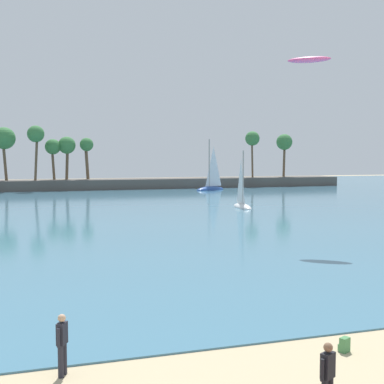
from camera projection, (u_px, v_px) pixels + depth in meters
name	position (u px, v px, depth m)	size (l,w,h in m)	color
sea	(59.00, 199.00, 70.13)	(220.00, 116.11, 0.06)	teal
palm_headland	(51.00, 175.00, 86.97)	(107.50, 6.07, 11.85)	#514C47
person_rigging_by_gear	(328.00, 376.00, 11.42)	(0.50, 0.33, 1.67)	black
person_at_waterline	(62.00, 343.00, 13.48)	(0.33, 0.50, 1.67)	#23232D
backpack_near_kite	(344.00, 345.00, 15.18)	(0.36, 0.35, 0.44)	#47844C
sailboat_near_shore	(211.00, 185.00, 87.55)	(6.58, 4.69, 9.31)	#234793
sailboat_mid_bay	(242.00, 202.00, 57.46)	(1.79, 4.84, 6.88)	white
kite_aloft_drifting_left	(309.00, 60.00, 33.63)	(2.82, 0.96, 0.40)	#EA5693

